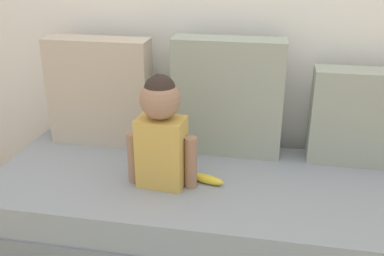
{
  "coord_description": "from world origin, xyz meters",
  "views": [
    {
      "loc": [
        0.22,
        -1.77,
        1.41
      ],
      "look_at": [
        -0.12,
        0.0,
        0.65
      ],
      "focal_mm": 41.21,
      "sensor_mm": 36.0,
      "label": 1
    }
  ],
  "objects_px": {
    "toddler": "(161,130)",
    "throw_pillow_center": "(228,97)",
    "couch": "(217,217)",
    "throw_pillow_left": "(100,92)",
    "throw_pillow_right": "(367,118)",
    "banana": "(206,179)"
  },
  "relations": [
    {
      "from": "toddler",
      "to": "throw_pillow_center",
      "type": "bearing_deg",
      "value": 58.86
    },
    {
      "from": "couch",
      "to": "banana",
      "type": "relative_size",
      "value": 12.81
    },
    {
      "from": "throw_pillow_left",
      "to": "banana",
      "type": "distance_m",
      "value": 0.77
    },
    {
      "from": "couch",
      "to": "throw_pillow_left",
      "type": "height_order",
      "value": "throw_pillow_left"
    },
    {
      "from": "throw_pillow_left",
      "to": "throw_pillow_right",
      "type": "xyz_separation_m",
      "value": [
        1.35,
        0.0,
        -0.05
      ]
    },
    {
      "from": "throw_pillow_left",
      "to": "banana",
      "type": "bearing_deg",
      "value": -29.61
    },
    {
      "from": "throw_pillow_left",
      "to": "throw_pillow_right",
      "type": "relative_size",
      "value": 1.06
    },
    {
      "from": "throw_pillow_center",
      "to": "throw_pillow_right",
      "type": "height_order",
      "value": "throw_pillow_center"
    },
    {
      "from": "couch",
      "to": "throw_pillow_center",
      "type": "xyz_separation_m",
      "value": [
        0.0,
        0.32,
        0.5
      ]
    },
    {
      "from": "throw_pillow_left",
      "to": "throw_pillow_right",
      "type": "bearing_deg",
      "value": 0.0
    },
    {
      "from": "throw_pillow_right",
      "to": "couch",
      "type": "bearing_deg",
      "value": -154.69
    },
    {
      "from": "couch",
      "to": "throw_pillow_right",
      "type": "distance_m",
      "value": 0.87
    },
    {
      "from": "banana",
      "to": "toddler",
      "type": "bearing_deg",
      "value": -167.45
    },
    {
      "from": "couch",
      "to": "throw_pillow_center",
      "type": "height_order",
      "value": "throw_pillow_center"
    },
    {
      "from": "couch",
      "to": "throw_pillow_right",
      "type": "bearing_deg",
      "value": 25.31
    },
    {
      "from": "throw_pillow_center",
      "to": "throw_pillow_right",
      "type": "distance_m",
      "value": 0.68
    },
    {
      "from": "throw_pillow_right",
      "to": "banana",
      "type": "height_order",
      "value": "throw_pillow_right"
    },
    {
      "from": "banana",
      "to": "throw_pillow_right",
      "type": "bearing_deg",
      "value": 26.23
    },
    {
      "from": "throw_pillow_right",
      "to": "banana",
      "type": "xyz_separation_m",
      "value": [
        -0.72,
        -0.36,
        -0.21
      ]
    },
    {
      "from": "throw_pillow_left",
      "to": "toddler",
      "type": "height_order",
      "value": "throw_pillow_left"
    },
    {
      "from": "throw_pillow_left",
      "to": "throw_pillow_center",
      "type": "bearing_deg",
      "value": 0.0
    },
    {
      "from": "throw_pillow_right",
      "to": "toddler",
      "type": "height_order",
      "value": "toddler"
    }
  ]
}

